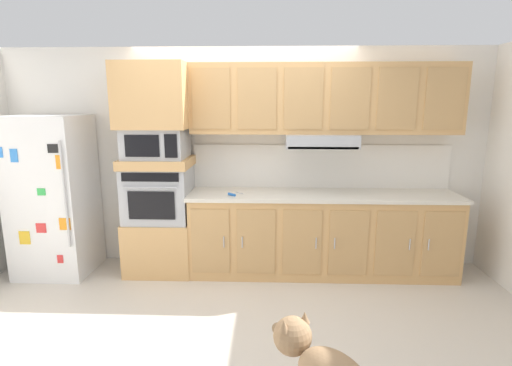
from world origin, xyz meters
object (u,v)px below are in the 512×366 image
(built_in_oven, at_px, (159,193))
(screwdriver, at_px, (232,194))
(refrigerator, at_px, (54,196))
(microwave, at_px, (156,143))

(built_in_oven, distance_m, screwdriver, 0.85)
(refrigerator, xyz_separation_m, screwdriver, (2.00, -0.09, 0.05))
(refrigerator, relative_size, screwdriver, 10.43)
(built_in_oven, xyz_separation_m, screwdriver, (0.84, -0.16, 0.03))
(screwdriver, bearing_deg, microwave, 169.48)
(refrigerator, distance_m, microwave, 1.30)
(built_in_oven, bearing_deg, screwdriver, -10.52)
(built_in_oven, height_order, microwave, microwave)
(built_in_oven, bearing_deg, microwave, -0.77)
(refrigerator, bearing_deg, microwave, 3.34)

